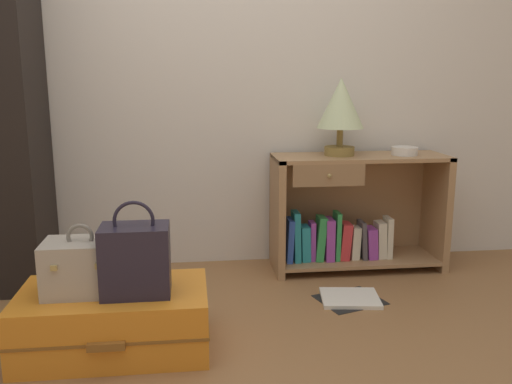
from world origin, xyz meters
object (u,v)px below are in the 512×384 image
Objects in this scene: table_lamp at (341,107)px; open_book_on_floor at (350,298)px; bowl at (404,151)px; handbag at (136,259)px; bookshelf at (351,215)px; suitcase_large at (114,320)px; train_case at (82,266)px.

open_book_on_floor is at bearing -96.66° from table_lamp.
bowl is at bearing -4.90° from table_lamp.
table_lamp reaches higher than handbag.
handbag reaches higher than open_book_on_floor.
bookshelf is 1.29× the size of suitcase_large.
table_lamp is at bearing 40.31° from handbag.
train_case reaches higher than suitcase_large.
table_lamp reaches higher than bookshelf.
bowl is 0.40× the size of open_book_on_floor.
suitcase_large is at bearing -143.65° from table_lamp.
bookshelf is 1.61m from train_case.
table_lamp reaches higher than bowl.
table_lamp is 1.47× the size of train_case.
suitcase_large is 0.26m from train_case.
bowl is (0.37, -0.03, -0.25)m from table_lamp.
train_case is 0.80× the size of open_book_on_floor.
bowl reaches higher than open_book_on_floor.
bookshelf is 0.63m from table_lamp.
train_case is 1.33m from open_book_on_floor.
open_book_on_floor is (-0.14, -0.49, -0.31)m from bookshelf.
train_case is at bearing -162.89° from open_book_on_floor.
handbag is at bearing -23.70° from suitcase_large.
suitcase_large is 2.08× the size of open_book_on_floor.
bowl is 0.93m from open_book_on_floor.
handbag is at bearing -141.79° from bookshelf.
open_book_on_floor is (1.11, 0.37, -0.12)m from suitcase_large.
suitcase_large is at bearing -151.76° from bowl.
bookshelf is at bearing -0.45° from table_lamp.
train_case is (-1.36, -0.86, 0.05)m from bookshelf.
open_book_on_floor is (-0.06, -0.49, -0.94)m from table_lamp.
table_lamp is at bearing 34.00° from train_case.
suitcase_large is at bearing -161.48° from open_book_on_floor.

